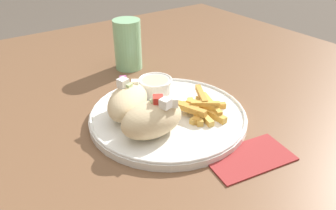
{
  "coord_description": "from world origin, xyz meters",
  "views": [
    {
      "loc": [
        -0.35,
        -0.49,
        1.12
      ],
      "look_at": [
        -0.03,
        -0.04,
        0.8
      ],
      "focal_mm": 35.0,
      "sensor_mm": 36.0,
      "label": 1
    }
  ],
  "objects_px": {
    "plate": "(168,116)",
    "water_glass": "(128,47)",
    "sauce_ramekin": "(157,85)",
    "pita_sandwich_far": "(127,101)",
    "fries_pile": "(201,108)",
    "pita_sandwich_near": "(152,119)"
  },
  "relations": [
    {
      "from": "plate",
      "to": "water_glass",
      "type": "xyz_separation_m",
      "value": [
        0.06,
        0.27,
        0.05
      ]
    },
    {
      "from": "plate",
      "to": "sauce_ramekin",
      "type": "relative_size",
      "value": 4.18
    },
    {
      "from": "plate",
      "to": "pita_sandwich_far",
      "type": "xyz_separation_m",
      "value": [
        -0.06,
        0.05,
        0.03
      ]
    },
    {
      "from": "plate",
      "to": "fries_pile",
      "type": "xyz_separation_m",
      "value": [
        0.06,
        -0.03,
        0.01
      ]
    },
    {
      "from": "pita_sandwich_far",
      "to": "sauce_ramekin",
      "type": "xyz_separation_m",
      "value": [
        0.09,
        0.04,
        -0.01
      ]
    },
    {
      "from": "pita_sandwich_near",
      "to": "fries_pile",
      "type": "xyz_separation_m",
      "value": [
        0.12,
        0.01,
        -0.02
      ]
    },
    {
      "from": "pita_sandwich_near",
      "to": "fries_pile",
      "type": "relative_size",
      "value": 1.05
    },
    {
      "from": "pita_sandwich_far",
      "to": "water_glass",
      "type": "relative_size",
      "value": 1.06
    },
    {
      "from": "plate",
      "to": "water_glass",
      "type": "distance_m",
      "value": 0.28
    },
    {
      "from": "plate",
      "to": "sauce_ramekin",
      "type": "bearing_deg",
      "value": 70.77
    },
    {
      "from": "pita_sandwich_far",
      "to": "fries_pile",
      "type": "xyz_separation_m",
      "value": [
        0.12,
        -0.08,
        -0.02
      ]
    },
    {
      "from": "fries_pile",
      "to": "water_glass",
      "type": "height_order",
      "value": "water_glass"
    },
    {
      "from": "pita_sandwich_near",
      "to": "pita_sandwich_far",
      "type": "relative_size",
      "value": 0.88
    },
    {
      "from": "plate",
      "to": "pita_sandwich_far",
      "type": "height_order",
      "value": "pita_sandwich_far"
    },
    {
      "from": "plate",
      "to": "pita_sandwich_near",
      "type": "height_order",
      "value": "pita_sandwich_near"
    },
    {
      "from": "sauce_ramekin",
      "to": "plate",
      "type": "bearing_deg",
      "value": -109.23
    },
    {
      "from": "pita_sandwich_near",
      "to": "water_glass",
      "type": "height_order",
      "value": "water_glass"
    },
    {
      "from": "pita_sandwich_near",
      "to": "water_glass",
      "type": "bearing_deg",
      "value": 66.96
    },
    {
      "from": "pita_sandwich_far",
      "to": "sauce_ramekin",
      "type": "height_order",
      "value": "pita_sandwich_far"
    },
    {
      "from": "plate",
      "to": "sauce_ramekin",
      "type": "distance_m",
      "value": 0.09
    },
    {
      "from": "sauce_ramekin",
      "to": "pita_sandwich_near",
      "type": "bearing_deg",
      "value": -126.2
    },
    {
      "from": "sauce_ramekin",
      "to": "water_glass",
      "type": "bearing_deg",
      "value": 79.64
    }
  ]
}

